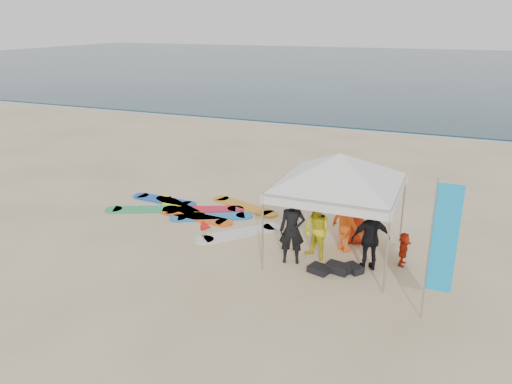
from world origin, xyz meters
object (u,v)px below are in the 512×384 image
object	(u,v)px
marker_pennant	(207,227)
person_yellow	(317,231)
person_black_a	(292,230)
person_seated	(404,249)
person_black_b	(371,239)
canopy_tent	(341,154)
surfboard_spread	(198,212)
person_orange_b	(357,213)
person_orange_a	(347,222)
feather_flag	(443,241)

from	to	relation	value
marker_pennant	person_yellow	bearing A→B (deg)	4.77
person_black_a	person_seated	distance (m)	2.87
person_black_b	marker_pennant	size ratio (longest dim) A/B	2.63
canopy_tent	surfboard_spread	distance (m)	5.69
person_orange_b	marker_pennant	world-z (taller)	person_orange_b
person_yellow	person_orange_b	bearing A→B (deg)	87.83
marker_pennant	person_seated	bearing A→B (deg)	8.11
person_yellow	person_orange_a	bearing A→B (deg)	78.71
feather_flag	marker_pennant	size ratio (longest dim) A/B	4.84
person_black_b	feather_flag	xyz separation A→B (m)	(1.65, -1.76, 0.98)
person_yellow	person_seated	distance (m)	2.23
person_black_a	feather_flag	size ratio (longest dim) A/B	0.58
person_orange_a	person_seated	size ratio (longest dim) A/B	1.84
marker_pennant	person_orange_b	bearing A→B (deg)	23.33
person_yellow	person_orange_a	distance (m)	0.98
person_orange_b	marker_pennant	size ratio (longest dim) A/B	2.73
person_black_a	surfboard_spread	xyz separation A→B (m)	(-3.87, 2.08, -0.86)
person_black_a	person_yellow	size ratio (longest dim) A/B	1.14
person_orange_a	person_orange_b	world-z (taller)	person_orange_b
person_black_a	canopy_tent	xyz separation A→B (m)	(0.95, 0.83, 1.89)
canopy_tent	feather_flag	size ratio (longest dim) A/B	1.37
canopy_tent	person_black_a	bearing A→B (deg)	-138.96
surfboard_spread	person_yellow	bearing A→B (deg)	-20.55
person_black_a	surfboard_spread	size ratio (longest dim) A/B	0.32
person_black_b	person_seated	size ratio (longest dim) A/B	1.89
surfboard_spread	canopy_tent	bearing A→B (deg)	-14.58
person_black_a	person_seated	size ratio (longest dim) A/B	2.01
person_black_a	person_yellow	distance (m)	0.69
canopy_tent	surfboard_spread	bearing A→B (deg)	165.42
person_orange_a	person_black_a	bearing A→B (deg)	78.52
person_orange_a	surfboard_spread	bearing A→B (deg)	21.77
person_orange_b	canopy_tent	distance (m)	2.18
person_black_a	person_black_b	size ratio (longest dim) A/B	1.07
person_orange_b	feather_flag	bearing A→B (deg)	106.63
feather_flag	person_seated	bearing A→B (deg)	111.03
feather_flag	surfboard_spread	xyz separation A→B (m)	(-7.44, 3.49, -1.78)
feather_flag	person_orange_b	bearing A→B (deg)	125.19
person_seated	person_orange_b	bearing A→B (deg)	59.70
person_yellow	person_black_b	world-z (taller)	person_black_b
canopy_tent	feather_flag	bearing A→B (deg)	-40.44
surfboard_spread	feather_flag	bearing A→B (deg)	-25.10
person_orange_b	feather_flag	size ratio (longest dim) A/B	0.56
person_orange_b	canopy_tent	world-z (taller)	canopy_tent
person_seated	canopy_tent	distance (m)	2.91
person_black_a	feather_flag	world-z (taller)	feather_flag
person_black_a	person_orange_b	distance (m)	2.24
person_black_b	marker_pennant	distance (m)	4.48
person_black_b	feather_flag	bearing A→B (deg)	106.32
person_seated	canopy_tent	size ratio (longest dim) A/B	0.21
canopy_tent	feather_flag	xyz separation A→B (m)	(2.62, -2.23, -0.96)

